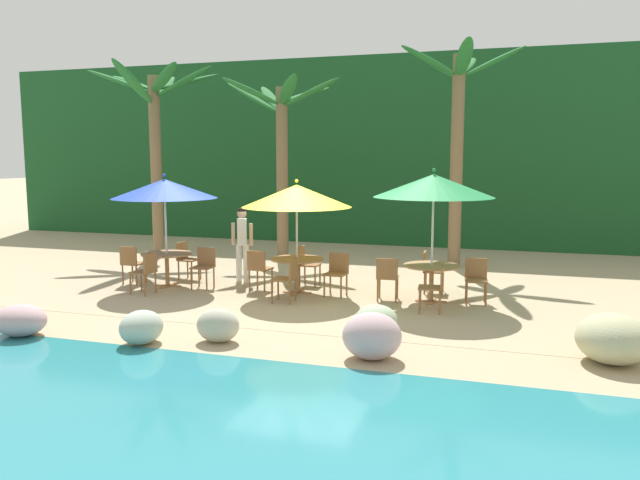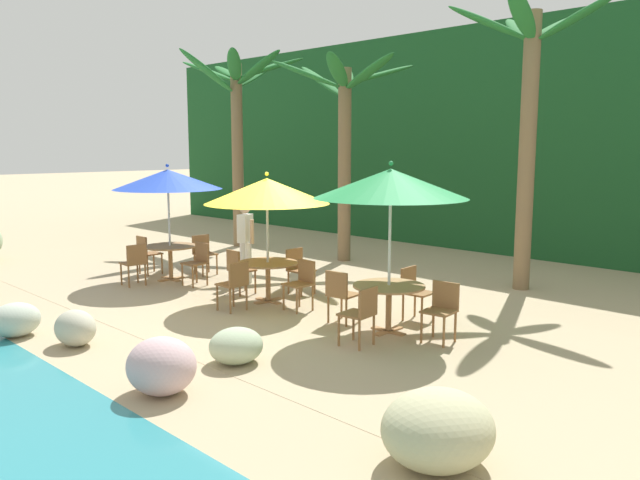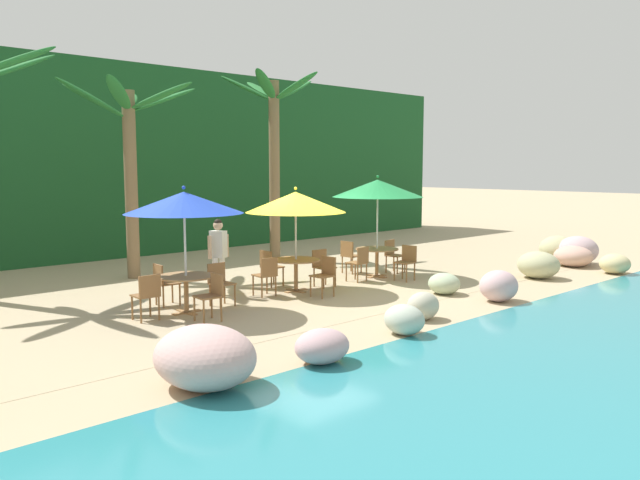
{
  "view_description": "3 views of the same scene",
  "coord_description": "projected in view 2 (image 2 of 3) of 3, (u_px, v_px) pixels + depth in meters",
  "views": [
    {
      "loc": [
        4.11,
        -11.85,
        2.82
      ],
      "look_at": [
        0.22,
        0.46,
        1.11
      ],
      "focal_mm": 35.17,
      "sensor_mm": 36.0,
      "label": 1
    },
    {
      "loc": [
        8.39,
        -7.15,
        2.82
      ],
      "look_at": [
        0.79,
        0.56,
        1.21
      ],
      "focal_mm": 35.36,
      "sensor_mm": 36.0,
      "label": 2
    },
    {
      "loc": [
        -9.38,
        -10.56,
        2.83
      ],
      "look_at": [
        0.37,
        0.02,
        1.15
      ],
      "focal_mm": 35.48,
      "sensor_mm": 36.0,
      "label": 3
    }
  ],
  "objects": [
    {
      "name": "ground_plane",
      "position": [
        267.0,
        306.0,
        11.28
      ],
      "size": [
        120.0,
        120.0,
        0.0
      ],
      "primitive_type": "plane",
      "color": "tan"
    },
    {
      "name": "terrace_deck",
      "position": [
        267.0,
        305.0,
        11.28
      ],
      "size": [
        18.0,
        5.2,
        0.01
      ],
      "color": "tan",
      "rests_on": "ground"
    },
    {
      "name": "foliage_backdrop",
      "position": [
        516.0,
        140.0,
        17.18
      ],
      "size": [
        28.0,
        2.4,
        6.0
      ],
      "color": "#194C23",
      "rests_on": "ground"
    },
    {
      "name": "rock_seawall",
      "position": [
        155.0,
        325.0,
        8.67
      ],
      "size": [
        18.06,
        3.4,
        1.05
      ],
      "color": "#B4BFAC",
      "rests_on": "ground"
    },
    {
      "name": "umbrella_blue",
      "position": [
        168.0,
        179.0,
        13.16
      ],
      "size": [
        2.26,
        2.26,
        2.47
      ],
      "color": "silver",
      "rests_on": "ground"
    },
    {
      "name": "dining_table_blue",
      "position": [
        170.0,
        251.0,
        13.39
      ],
      "size": [
        1.1,
        1.1,
        0.74
      ],
      "color": "#A37547",
      "rests_on": "ground"
    },
    {
      "name": "chair_blue_seaward",
      "position": [
        198.0,
        260.0,
        12.9
      ],
      "size": [
        0.43,
        0.44,
        0.87
      ],
      "color": "olive",
      "rests_on": "ground"
    },
    {
      "name": "chair_blue_inland",
      "position": [
        203.0,
        251.0,
        14.01
      ],
      "size": [
        0.46,
        0.46,
        0.87
      ],
      "color": "olive",
      "rests_on": "ground"
    },
    {
      "name": "chair_blue_left",
      "position": [
        147.0,
        252.0,
        13.94
      ],
      "size": [
        0.43,
        0.44,
        0.87
      ],
      "color": "olive",
      "rests_on": "ground"
    },
    {
      "name": "chair_blue_right",
      "position": [
        135.0,
        261.0,
        12.78
      ],
      "size": [
        0.46,
        0.45,
        0.87
      ],
      "color": "olive",
      "rests_on": "ground"
    },
    {
      "name": "umbrella_yellow",
      "position": [
        267.0,
        191.0,
        11.26
      ],
      "size": [
        2.26,
        2.26,
        2.38
      ],
      "color": "silver",
      "rests_on": "ground"
    },
    {
      "name": "dining_table_yellow",
      "position": [
        268.0,
        269.0,
        11.47
      ],
      "size": [
        1.1,
        1.1,
        0.74
      ],
      "color": "#A37547",
      "rests_on": "ground"
    },
    {
      "name": "chair_yellow_seaward",
      "position": [
        302.0,
        281.0,
        10.92
      ],
      "size": [
        0.44,
        0.45,
        0.87
      ],
      "color": "olive",
      "rests_on": "ground"
    },
    {
      "name": "chair_yellow_inland",
      "position": [
        298.0,
        267.0,
        12.15
      ],
      "size": [
        0.43,
        0.42,
        0.87
      ],
      "color": "olive",
      "rests_on": "ground"
    },
    {
      "name": "chair_yellow_left",
      "position": [
        238.0,
        268.0,
        12.07
      ],
      "size": [
        0.46,
        0.46,
        0.87
      ],
      "color": "olive",
      "rests_on": "ground"
    },
    {
      "name": "chair_yellow_right",
      "position": [
        235.0,
        282.0,
        10.81
      ],
      "size": [
        0.44,
        0.43,
        0.87
      ],
      "color": "olive",
      "rests_on": "ground"
    },
    {
      "name": "umbrella_green",
      "position": [
        391.0,
        184.0,
        9.33
      ],
      "size": [
        2.31,
        2.31,
        2.61
      ],
      "color": "silver",
      "rests_on": "ground"
    },
    {
      "name": "dining_table_green",
      "position": [
        389.0,
        293.0,
        9.58
      ],
      "size": [
        1.1,
        1.1,
        0.74
      ],
      "color": "#A37547",
      "rests_on": "ground"
    },
    {
      "name": "chair_green_seaward",
      "position": [
        442.0,
        307.0,
        9.14
      ],
      "size": [
        0.46,
        0.47,
        0.87
      ],
      "color": "olive",
      "rests_on": "ground"
    },
    {
      "name": "chair_green_inland",
      "position": [
        414.0,
        289.0,
        10.29
      ],
      "size": [
        0.45,
        0.45,
        0.87
      ],
      "color": "olive",
      "rests_on": "ground"
    },
    {
      "name": "chair_green_left",
      "position": [
        341.0,
        293.0,
        10.05
      ],
      "size": [
        0.46,
        0.47,
        0.87
      ],
      "color": "olive",
      "rests_on": "ground"
    },
    {
      "name": "chair_green_right",
      "position": [
        362.0,
        312.0,
        8.88
      ],
      "size": [
        0.47,
        0.46,
        0.87
      ],
      "color": "olive",
      "rests_on": "ground"
    },
    {
      "name": "palm_tree_nearest",
      "position": [
        237.0,
        112.0,
        17.52
      ],
      "size": [
        3.69,
        3.63,
        5.37
      ],
      "color": "brown",
      "rests_on": "ground"
    },
    {
      "name": "palm_tree_second",
      "position": [
        344.0,
        122.0,
        15.3
      ],
      "size": [
        3.51,
        3.26,
        4.93
      ],
      "color": "brown",
      "rests_on": "ground"
    },
    {
      "name": "palm_tree_third",
      "position": [
        529.0,
        103.0,
        12.1
      ],
      "size": [
        3.03,
        3.24,
        5.55
      ],
      "color": "brown",
      "rests_on": "ground"
    },
    {
      "name": "waiter_in_white",
      "position": [
        245.0,
        236.0,
        13.04
      ],
      "size": [
        0.52,
        0.39,
        1.7
      ],
      "color": "white",
      "rests_on": "ground"
    }
  ]
}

